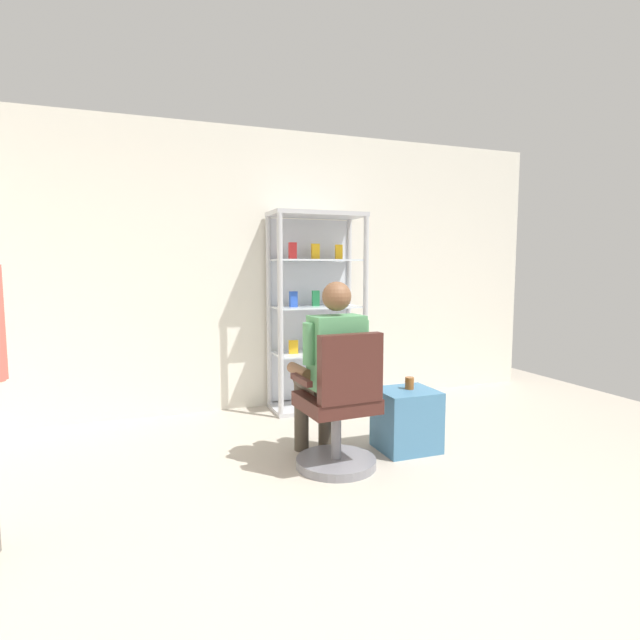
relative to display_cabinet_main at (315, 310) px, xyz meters
name	(u,v)px	position (x,y,z in m)	size (l,w,h in m)	color
ground_plane	(437,567)	(-0.40, -2.76, -0.96)	(7.20, 7.20, 0.00)	#B2A899
back_wall	(268,270)	(-0.40, 0.24, 0.39)	(6.00, 0.10, 2.70)	silver
display_cabinet_main	(315,310)	(0.00, 0.00, 0.00)	(0.90, 0.45, 1.90)	#B7B7BC
office_chair	(340,414)	(-0.38, -1.55, -0.57)	(0.58, 0.56, 0.96)	slate
seated_shopkeeper	(330,363)	(-0.39, -1.39, -0.25)	(0.50, 0.58, 1.29)	#3F382D
storage_crate	(406,420)	(0.24, -1.37, -0.73)	(0.43, 0.39, 0.46)	teal
tea_glass	(409,383)	(0.28, -1.35, -0.45)	(0.07, 0.07, 0.09)	brown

